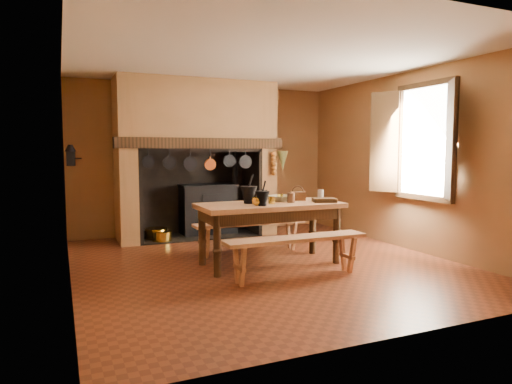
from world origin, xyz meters
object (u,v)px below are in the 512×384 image
iron_range (208,208)px  bench_front (296,247)px  work_table (270,213)px  wicker_basket (298,195)px  coffee_grinder (261,198)px  mixing_bowl (280,198)px

iron_range → bench_front: 3.29m
work_table → wicker_basket: size_ratio=7.40×
iron_range → coffee_grinder: (-0.02, -2.47, 0.43)m
iron_range → bench_front: iron_range is taller
work_table → mixing_bowl: bearing=32.1°
bench_front → wicker_basket: bearing=60.7°
iron_range → wicker_basket: bearing=-75.2°
bench_front → work_table: bearing=90.0°
iron_range → wicker_basket: 2.47m
bench_front → mixing_bowl: bearing=75.8°
coffee_grinder → wicker_basket: wicker_basket is taller
iron_range → mixing_bowl: size_ratio=4.73×
work_table → mixing_bowl: 0.32m
bench_front → wicker_basket: size_ratio=6.94×
iron_range → bench_front: bearing=-88.3°
work_table → coffee_grinder: coffee_grinder is taller
bench_front → mixing_bowl: (0.23, 0.91, 0.50)m
work_table → wicker_basket: (0.53, 0.17, 0.20)m
mixing_bowl → wicker_basket: bearing=5.2°
iron_range → work_table: bearing=-87.8°
bench_front → coffee_grinder: (-0.12, 0.81, 0.53)m
coffee_grinder → mixing_bowl: coffee_grinder is taller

